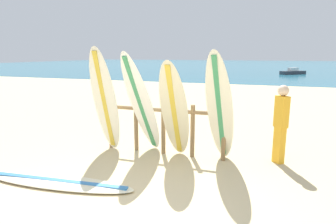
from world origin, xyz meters
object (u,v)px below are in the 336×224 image
at_px(surfboard_leaning_left, 141,104).
at_px(beachgoer_standing, 281,121).
at_px(surfboard_rack, 163,124).
at_px(small_boat_offshore, 293,72).
at_px(surfboard_leaning_center_left, 174,111).
at_px(surfboard_lying_on_sand, 59,182).
at_px(surfboard_leaning_center, 220,109).
at_px(surfboard_leaning_far_left, 105,101).

xyz_separation_m(surfboard_leaning_left, beachgoer_standing, (2.74, 0.49, -0.25)).
relative_size(surfboard_rack, beachgoer_standing, 1.73).
distance_m(surfboard_rack, small_boat_offshore, 28.31).
distance_m(surfboard_rack, beachgoer_standing, 2.36).
distance_m(surfboard_rack, surfboard_leaning_center_left, 0.60).
distance_m(surfboard_leaning_left, surfboard_lying_on_sand, 2.18).
relative_size(surfboard_leaning_center, small_boat_offshore, 0.82).
height_order(surfboard_leaning_center_left, small_boat_offshore, surfboard_leaning_center_left).
bearing_deg(surfboard_leaning_center_left, surfboard_leaning_center, 4.83).
height_order(surfboard_leaning_far_left, beachgoer_standing, surfboard_leaning_far_left).
bearing_deg(surfboard_leaning_far_left, surfboard_rack, 16.23).
bearing_deg(surfboard_leaning_far_left, surfboard_leaning_left, 6.93).
relative_size(surfboard_leaning_center, surfboard_lying_on_sand, 0.83).
distance_m(surfboard_leaning_left, surfboard_leaning_center, 1.63).
height_order(surfboard_rack, small_boat_offshore, surfboard_rack).
distance_m(surfboard_leaning_left, beachgoer_standing, 2.79).
xyz_separation_m(surfboard_leaning_left, surfboard_leaning_center, (1.63, -0.01, 0.01)).
height_order(surfboard_rack, surfboard_leaning_far_left, surfboard_leaning_far_left).
xyz_separation_m(surfboard_leaning_center_left, surfboard_leaning_center, (0.88, 0.07, 0.09)).
height_order(surfboard_rack, beachgoer_standing, beachgoer_standing).
distance_m(beachgoer_standing, small_boat_offshore, 27.81).
xyz_separation_m(surfboard_rack, surfboard_leaning_left, (-0.39, -0.25, 0.43)).
bearing_deg(surfboard_leaning_center, beachgoer_standing, 24.07).
distance_m(surfboard_leaning_center_left, small_boat_offshore, 28.59).
relative_size(surfboard_leaning_left, surfboard_lying_on_sand, 0.82).
height_order(surfboard_leaning_center_left, surfboard_leaning_center, surfboard_leaning_center).
xyz_separation_m(surfboard_leaning_center_left, small_boat_offshore, (4.01, 28.30, -0.77)).
bearing_deg(surfboard_leaning_left, surfboard_leaning_center_left, -6.15).
height_order(surfboard_leaning_center_left, surfboard_lying_on_sand, surfboard_leaning_center_left).
relative_size(surfboard_leaning_center_left, beachgoer_standing, 1.32).
xyz_separation_m(surfboard_rack, surfboard_leaning_far_left, (-1.20, -0.35, 0.48)).
bearing_deg(surfboard_leaning_center, surfboard_rack, 168.20).
xyz_separation_m(surfboard_rack, surfboard_leaning_center, (1.23, -0.26, 0.45)).
distance_m(surfboard_rack, surfboard_leaning_far_left, 1.34).
xyz_separation_m(surfboard_leaning_far_left, surfboard_leaning_center, (2.43, 0.09, -0.04)).
xyz_separation_m(surfboard_leaning_left, surfboard_leaning_center_left, (0.75, -0.08, -0.08)).
height_order(surfboard_leaning_center_left, beachgoer_standing, surfboard_leaning_center_left).
distance_m(surfboard_rack, surfboard_lying_on_sand, 2.38).
bearing_deg(beachgoer_standing, surfboard_leaning_far_left, -170.58).
xyz_separation_m(surfboard_leaning_far_left, surfboard_lying_on_sand, (0.09, -1.66, -1.11)).
bearing_deg(surfboard_lying_on_sand, surfboard_leaning_center_left, 48.81).
relative_size(surfboard_leaning_far_left, beachgoer_standing, 1.48).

